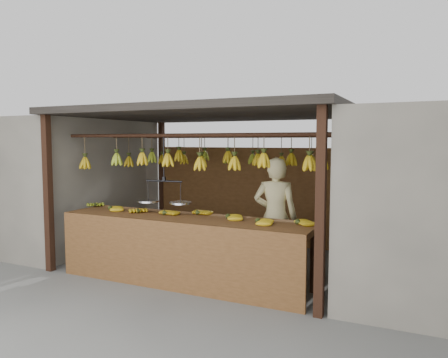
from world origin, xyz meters
The scene contains 8 objects.
ground centered at (0.00, 0.00, 0.00)m, with size 80.00×80.00×0.00m, color #5B5B57.
stall centered at (0.00, 0.33, 1.97)m, with size 4.30×3.30×2.40m.
neighbor_left centered at (-3.60, 0.00, 1.15)m, with size 3.00×3.00×2.30m, color slate.
counter centered at (0.08, -1.23, 0.71)m, with size 3.62×0.81×0.96m.
hanging_bananas centered at (0.01, 0.01, 1.62)m, with size 3.65×2.20×0.40m.
balance_scale centered at (-0.31, -1.00, 1.11)m, with size 0.81×0.35×0.95m.
vendor centered at (1.09, -0.29, 0.85)m, with size 0.62×0.41×1.69m, color beige.
bag_bundles centered at (1.94, 1.35, 1.02)m, with size 0.08×0.26×1.24m.
Camera 1 is at (3.05, -6.13, 1.92)m, focal length 35.00 mm.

